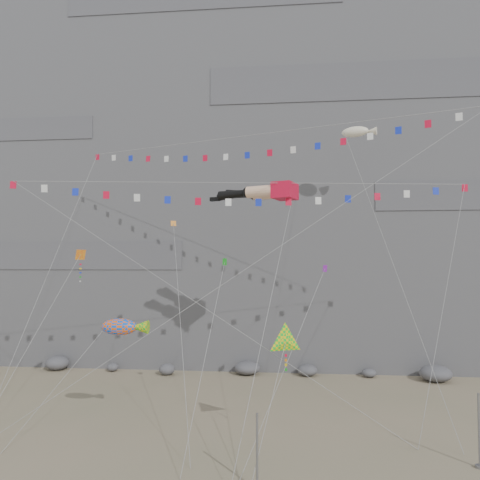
# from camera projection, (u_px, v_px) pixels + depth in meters

# --- Properties ---
(ground) EXTENTS (120.00, 120.00, 0.00)m
(ground) POSITION_uv_depth(u_px,v_px,m) (225.00, 437.00, 30.07)
(ground) COLOR gray
(ground) RESTS_ON ground
(cliff) EXTENTS (80.00, 28.00, 50.00)m
(cliff) POSITION_uv_depth(u_px,v_px,m) (256.00, 161.00, 63.12)
(cliff) COLOR slate
(cliff) RESTS_ON ground
(talus_boulders) EXTENTS (60.00, 3.00, 1.20)m
(talus_boulders) POSITION_uv_depth(u_px,v_px,m) (247.00, 368.00, 47.00)
(talus_boulders) COLOR slate
(talus_boulders) RESTS_ON ground
(anchor_pole_center) EXTENTS (0.12, 0.12, 3.72)m
(anchor_pole_center) POSITION_uv_depth(u_px,v_px,m) (257.00, 451.00, 23.13)
(anchor_pole_center) COLOR gray
(anchor_pole_center) RESTS_ON ground
(anchor_pole_right) EXTENTS (0.12, 0.12, 4.03)m
(anchor_pole_right) POSITION_uv_depth(u_px,v_px,m) (479.00, 431.00, 25.58)
(anchor_pole_right) COLOR gray
(anchor_pole_right) RESTS_ON ground
(legs_kite) EXTENTS (7.16, 15.75, 21.14)m
(legs_kite) POSITION_uv_depth(u_px,v_px,m) (262.00, 193.00, 36.66)
(legs_kite) COLOR red
(legs_kite) RESTS_ON ground
(flag_banner_upper) EXTENTS (32.68, 17.53, 29.73)m
(flag_banner_upper) POSITION_uv_depth(u_px,v_px,m) (258.00, 135.00, 39.05)
(flag_banner_upper) COLOR red
(flag_banner_upper) RESTS_ON ground
(flag_banner_lower) EXTENTS (33.47, 7.58, 20.97)m
(flag_banner_lower) POSITION_uv_depth(u_px,v_px,m) (244.00, 183.00, 34.88)
(flag_banner_lower) COLOR red
(flag_banner_lower) RESTS_ON ground
(harlequin_kite) EXTENTS (3.40, 10.09, 15.13)m
(harlequin_kite) POSITION_uv_depth(u_px,v_px,m) (80.00, 255.00, 35.85)
(harlequin_kite) COLOR red
(harlequin_kite) RESTS_ON ground
(fish_windsock) EXTENTS (7.48, 4.73, 9.76)m
(fish_windsock) POSITION_uv_depth(u_px,v_px,m) (119.00, 327.00, 31.03)
(fish_windsock) COLOR #FF5C0D
(fish_windsock) RESTS_ON ground
(delta_kite) EXTENTS (3.02, 6.69, 8.97)m
(delta_kite) POSITION_uv_depth(u_px,v_px,m) (286.00, 342.00, 28.25)
(delta_kite) COLOR yellow
(delta_kite) RESTS_ON ground
(blimp_windsock) EXTENTS (5.86, 15.45, 27.51)m
(blimp_windsock) POSITION_uv_depth(u_px,v_px,m) (355.00, 133.00, 42.83)
(blimp_windsock) COLOR white
(blimp_windsock) RESTS_ON ground
(small_kite_a) EXTENTS (4.62, 12.83, 19.36)m
(small_kite_a) POSITION_uv_depth(u_px,v_px,m) (174.00, 228.00, 38.28)
(small_kite_a) COLOR orange
(small_kite_a) RESTS_ON ground
(small_kite_b) EXTENTS (6.04, 12.39, 16.77)m
(small_kite_b) POSITION_uv_depth(u_px,v_px,m) (324.00, 271.00, 35.39)
(small_kite_b) COLOR purple
(small_kite_b) RESTS_ON ground
(small_kite_c) EXTENTS (1.67, 10.06, 14.71)m
(small_kite_c) POSITION_uv_depth(u_px,v_px,m) (224.00, 264.00, 33.72)
(small_kite_c) COLOR #17961C
(small_kite_c) RESTS_ON ground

